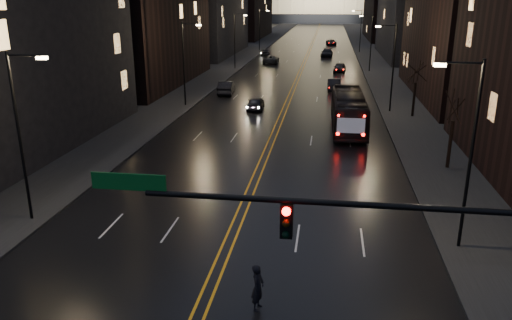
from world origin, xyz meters
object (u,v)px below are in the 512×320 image
at_px(traffic_signal, 374,242).
at_px(pedestrian_a, 258,287).
at_px(oncoming_car_b, 226,88).
at_px(bus, 348,111).
at_px(oncoming_car_a, 256,103).
at_px(receding_car_a, 334,85).

distance_m(traffic_signal, pedestrian_a, 6.79).
bearing_deg(traffic_signal, oncoming_car_b, 106.19).
bearing_deg(oncoming_car_b, pedestrian_a, 98.11).
bearing_deg(traffic_signal, pedestrian_a, 134.28).
bearing_deg(bus, pedestrian_a, -99.38).
bearing_deg(oncoming_car_a, pedestrian_a, 95.95).
relative_size(traffic_signal, receding_car_a, 3.83).
bearing_deg(traffic_signal, bus, 89.08).
bearing_deg(oncoming_car_a, bus, 141.52).
distance_m(bus, oncoming_car_b, 21.04).
bearing_deg(bus, receding_car_a, 92.49).
relative_size(oncoming_car_a, pedestrian_a, 2.26).
xyz_separation_m(bus, oncoming_car_b, (-14.40, 15.32, -0.84)).
xyz_separation_m(oncoming_car_b, pedestrian_a, (10.13, -43.94, 0.12)).
distance_m(traffic_signal, receding_car_a, 52.24).
bearing_deg(receding_car_a, oncoming_car_a, -125.01).
xyz_separation_m(receding_car_a, pedestrian_a, (-3.11, -48.21, 0.20)).
bearing_deg(pedestrian_a, oncoming_car_b, 26.20).
relative_size(bus, receding_car_a, 2.65).
height_order(bus, pedestrian_a, bus).
height_order(receding_car_a, pedestrian_a, pedestrian_a).
bearing_deg(oncoming_car_a, oncoming_car_b, -62.22).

